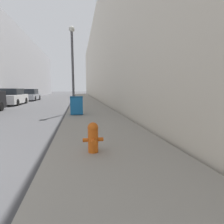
% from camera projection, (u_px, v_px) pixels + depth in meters
% --- Properties ---
extents(sidewalk_right, '(3.13, 60.00, 0.16)m').
position_uv_depth(sidewalk_right, '(86.00, 102.00, 20.63)').
color(sidewalk_right, gray).
rests_on(sidewalk_right, ground).
extents(building_right_stone, '(12.00, 60.00, 12.36)m').
position_uv_depth(building_right_stone, '(130.00, 61.00, 29.03)').
color(building_right_stone, beige).
rests_on(building_right_stone, ground).
extents(fire_hydrant, '(0.47, 0.36, 0.70)m').
position_uv_depth(fire_hydrant, '(93.00, 137.00, 4.01)').
color(fire_hydrant, '#D15614').
rests_on(fire_hydrant, sidewalk_right).
extents(trash_bin, '(0.70, 0.65, 1.03)m').
position_uv_depth(trash_bin, '(77.00, 105.00, 9.85)').
color(trash_bin, '#19609E').
rests_on(trash_bin, sidewalk_right).
extents(lamppost, '(0.38, 0.38, 5.49)m').
position_uv_depth(lamppost, '(73.00, 65.00, 11.63)').
color(lamppost, '#4C4C51').
rests_on(lamppost, sidewalk_right).
extents(parked_sedan_near, '(1.87, 4.55, 1.63)m').
position_uv_depth(parked_sedan_near, '(13.00, 97.00, 17.70)').
color(parked_sedan_near, silver).
rests_on(parked_sedan_near, ground).
extents(parked_sedan_far, '(1.87, 4.44, 1.58)m').
position_uv_depth(parked_sedan_far, '(31.00, 95.00, 24.15)').
color(parked_sedan_far, '#A3A8B2').
rests_on(parked_sedan_far, ground).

